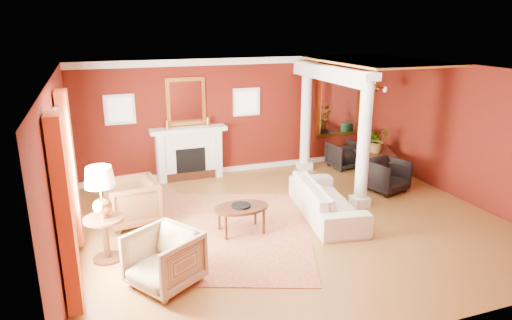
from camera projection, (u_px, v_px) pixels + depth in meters
name	position (u px, v px, depth m)	size (l,w,h in m)	color
ground	(292.00, 223.00, 8.85)	(8.00, 8.00, 0.00)	brown
room_shell	(294.00, 121.00, 8.27)	(8.04, 7.04, 2.92)	#560E0C
fireplace	(189.00, 153.00, 11.23)	(1.85, 0.42, 1.29)	white
overmantel_mirror	(186.00, 102.00, 10.99)	(0.95, 0.07, 1.15)	gold
flank_window_left	(120.00, 109.00, 10.53)	(0.70, 0.07, 0.70)	white
flank_window_right	(247.00, 102.00, 11.53)	(0.70, 0.07, 0.70)	white
left_window	(66.00, 187.00, 6.64)	(0.21, 2.55, 2.60)	white
column_front	(364.00, 141.00, 9.26)	(0.36, 0.36, 2.80)	white
column_back	(306.00, 116.00, 11.69)	(0.36, 0.36, 2.80)	white
header_beam	(329.00, 73.00, 10.36)	(0.30, 3.20, 0.32)	white
amber_ceiling	(377.00, 61.00, 10.52)	(2.30, 3.40, 0.04)	gold
dining_mirror	(339.00, 106.00, 12.45)	(1.30, 0.07, 1.70)	gold
chandelier	(375.00, 88.00, 10.76)	(0.60, 0.62, 0.75)	#AE7436
crown_trim	(237.00, 61.00, 11.15)	(8.00, 0.08, 0.16)	white
base_trim	(238.00, 168.00, 11.95)	(8.00, 0.08, 0.12)	white
rug	(233.00, 231.00, 8.47)	(2.83, 3.77, 0.02)	maroon
sofa	(327.00, 194.00, 9.02)	(2.38, 0.70, 0.93)	beige
armchair_leopard	(132.00, 200.00, 8.69)	(0.94, 0.88, 0.97)	black
armchair_stripe	(164.00, 257.00, 6.62)	(0.90, 0.84, 0.92)	tan
coffee_table	(241.00, 209.00, 8.31)	(1.02, 1.02, 0.51)	black
coffee_book	(238.00, 201.00, 8.27)	(0.15, 0.02, 0.21)	black
side_table	(102.00, 198.00, 7.17)	(0.64, 0.64, 1.59)	black
dining_table	(376.00, 158.00, 11.46)	(1.68, 0.59, 0.94)	black
dining_chair_near	(387.00, 174.00, 10.40)	(0.80, 0.74, 0.82)	black
dining_chair_far	(344.00, 154.00, 12.12)	(0.74, 0.69, 0.76)	black
green_urn	(366.00, 150.00, 12.48)	(0.39, 0.39, 0.95)	#164425
potted_plant	(377.00, 129.00, 11.31)	(0.59, 0.66, 0.51)	#26591E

